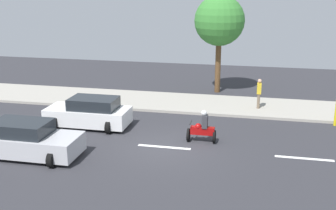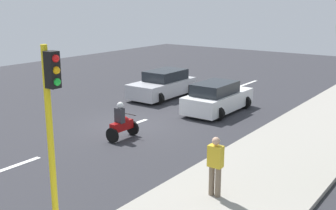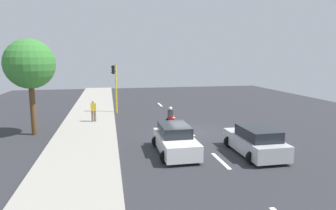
{
  "view_description": "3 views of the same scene",
  "coord_description": "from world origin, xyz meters",
  "px_view_note": "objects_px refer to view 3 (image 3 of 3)",
  "views": [
    {
      "loc": [
        -17.16,
        -3.9,
        7.09
      ],
      "look_at": [
        1.69,
        0.19,
        1.47
      ],
      "focal_mm": 45.26,
      "sensor_mm": 36.0,
      "label": 1
    },
    {
      "loc": [
        11.85,
        -13.35,
        5.37
      ],
      "look_at": [
        2.49,
        -0.51,
        1.4
      ],
      "focal_mm": 44.94,
      "sensor_mm": 36.0,
      "label": 2
    },
    {
      "loc": [
        5.41,
        19.58,
        5.19
      ],
      "look_at": [
        1.16,
        -1.75,
        1.64
      ],
      "focal_mm": 31.98,
      "sensor_mm": 36.0,
      "label": 3
    }
  ],
  "objects_px": {
    "car_white": "(175,140)",
    "traffic_light_corner": "(115,82)",
    "car_silver": "(255,141)",
    "motorcycle": "(171,119)",
    "street_tree_center": "(30,64)",
    "pedestrian_near_signal": "(93,110)"
  },
  "relations": [
    {
      "from": "car_silver",
      "to": "traffic_light_corner",
      "type": "bearing_deg",
      "value": -62.17
    },
    {
      "from": "car_white",
      "to": "street_tree_center",
      "type": "relative_size",
      "value": 0.66
    },
    {
      "from": "motorcycle",
      "to": "street_tree_center",
      "type": "relative_size",
      "value": 0.24
    },
    {
      "from": "pedestrian_near_signal",
      "to": "traffic_light_corner",
      "type": "bearing_deg",
      "value": -114.67
    },
    {
      "from": "car_white",
      "to": "street_tree_center",
      "type": "xyz_separation_m",
      "value": [
        8.41,
        -5.62,
        3.96
      ]
    },
    {
      "from": "car_white",
      "to": "traffic_light_corner",
      "type": "relative_size",
      "value": 0.93
    },
    {
      "from": "car_silver",
      "to": "car_white",
      "type": "bearing_deg",
      "value": -14.31
    },
    {
      "from": "traffic_light_corner",
      "to": "pedestrian_near_signal",
      "type": "bearing_deg",
      "value": 65.33
    },
    {
      "from": "car_silver",
      "to": "car_white",
      "type": "distance_m",
      "value": 4.27
    },
    {
      "from": "pedestrian_near_signal",
      "to": "street_tree_center",
      "type": "relative_size",
      "value": 0.27
    },
    {
      "from": "car_white",
      "to": "traffic_light_corner",
      "type": "xyz_separation_m",
      "value": [
        2.88,
        -12.23,
        2.22
      ]
    },
    {
      "from": "street_tree_center",
      "to": "car_silver",
      "type": "bearing_deg",
      "value": 152.0
    },
    {
      "from": "street_tree_center",
      "to": "car_white",
      "type": "bearing_deg",
      "value": 146.28
    },
    {
      "from": "car_silver",
      "to": "motorcycle",
      "type": "relative_size",
      "value": 2.79
    },
    {
      "from": "car_white",
      "to": "car_silver",
      "type": "bearing_deg",
      "value": 165.69
    },
    {
      "from": "car_white",
      "to": "traffic_light_corner",
      "type": "distance_m",
      "value": 12.76
    },
    {
      "from": "car_silver",
      "to": "motorcycle",
      "type": "bearing_deg",
      "value": -65.49
    },
    {
      "from": "street_tree_center",
      "to": "pedestrian_near_signal",
      "type": "bearing_deg",
      "value": -143.95
    },
    {
      "from": "pedestrian_near_signal",
      "to": "traffic_light_corner",
      "type": "xyz_separation_m",
      "value": [
        -1.79,
        -3.89,
        1.87
      ]
    },
    {
      "from": "traffic_light_corner",
      "to": "street_tree_center",
      "type": "bearing_deg",
      "value": 50.08
    },
    {
      "from": "car_silver",
      "to": "street_tree_center",
      "type": "relative_size",
      "value": 0.67
    },
    {
      "from": "motorcycle",
      "to": "pedestrian_near_signal",
      "type": "distance_m",
      "value": 6.16
    }
  ]
}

